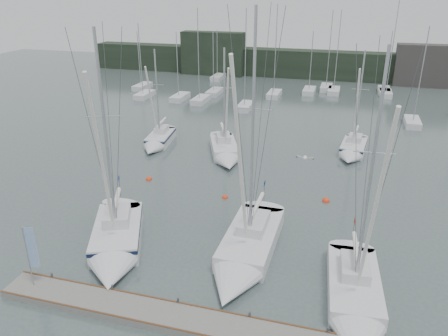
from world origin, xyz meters
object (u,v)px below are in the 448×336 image
object	(u,v)px
sailboat_near_center	(243,258)
dock_banner	(30,251)
sailboat_mid_d	(352,151)
buoy_b	(326,201)
sailboat_mid_a	(158,142)
sailboat_near_left	(115,247)
sailboat_mid_b	(225,153)
buoy_a	(225,198)
sailboat_near_right	(356,308)
buoy_c	(149,180)

from	to	relation	value
sailboat_near_center	dock_banner	size ratio (longest dim) A/B	4.27
sailboat_mid_d	buoy_b	size ratio (longest dim) A/B	17.97
sailboat_near_center	sailboat_mid_d	distance (m)	22.54
sailboat_mid_a	buoy_b	distance (m)	20.37
sailboat_near_center	dock_banner	xyz separation A→B (m)	(-10.89, -5.59, 2.13)
buoy_b	sailboat_near_left	bearing A→B (deg)	-137.58
sailboat_mid_b	buoy_a	bearing A→B (deg)	-96.13
sailboat_mid_b	sailboat_mid_d	distance (m)	13.09
sailboat_near_center	buoy_a	bearing A→B (deg)	113.38
sailboat_near_left	buoy_b	bearing A→B (deg)	19.16
sailboat_near_right	sailboat_mid_a	bearing A→B (deg)	130.22
buoy_b	dock_banner	bearing A→B (deg)	-133.64
buoy_a	sailboat_near_left	bearing A→B (deg)	-114.83
sailboat_near_left	sailboat_near_center	distance (m)	8.38
buoy_c	sailboat_near_left	bearing A→B (deg)	-75.29
sailboat_near_right	sailboat_mid_d	world-z (taller)	sailboat_near_right
sailboat_mid_b	sailboat_mid_d	xyz separation A→B (m)	(12.35, 4.34, -0.02)
sailboat_near_left	sailboat_near_right	bearing A→B (deg)	-29.28
sailboat_near_left	sailboat_mid_a	size ratio (longest dim) A/B	1.39
sailboat_near_right	dock_banner	size ratio (longest dim) A/B	3.86
sailboat_near_left	sailboat_mid_a	world-z (taller)	sailboat_near_left
buoy_c	sailboat_near_center	bearing A→B (deg)	-42.56
sailboat_near_right	buoy_c	xyz separation A→B (m)	(-18.19, 13.16, -0.54)
sailboat_near_left	dock_banner	world-z (taller)	sailboat_near_left
sailboat_near_right	buoy_b	world-z (taller)	sailboat_near_right
sailboat_mid_b	buoy_c	distance (m)	8.70
buoy_c	sailboat_mid_a	bearing A→B (deg)	108.79
sailboat_mid_b	sailboat_mid_d	world-z (taller)	sailboat_mid_b
buoy_a	buoy_b	size ratio (longest dim) A/B	0.80
sailboat_mid_d	buoy_a	distance (m)	16.27
sailboat_near_right	dock_banner	xyz separation A→B (m)	(-17.75, -2.84, 2.15)
sailboat_mid_a	buoy_b	world-z (taller)	sailboat_mid_a
sailboat_mid_d	buoy_c	distance (m)	20.91
sailboat_mid_d	dock_banner	bearing A→B (deg)	-115.89
sailboat_near_center	sailboat_near_right	distance (m)	7.40
sailboat_near_right	buoy_a	xyz separation A→B (m)	(-10.55, 11.57, -0.54)
sailboat_near_left	sailboat_near_right	distance (m)	15.24
sailboat_near_center	dock_banner	bearing A→B (deg)	-152.13
sailboat_near_right	sailboat_mid_a	xyz separation A→B (m)	(-21.03, 21.50, 0.00)
sailboat_near_right	sailboat_mid_a	size ratio (longest dim) A/B	1.36
sailboat_near_right	buoy_c	world-z (taller)	sailboat_near_right
sailboat_near_right	sailboat_mid_b	xyz separation A→B (m)	(-12.91, 20.06, 0.02)
sailboat_mid_d	buoy_b	world-z (taller)	sailboat_mid_d
dock_banner	buoy_b	bearing A→B (deg)	22.82
sailboat_mid_b	dock_banner	xyz separation A→B (m)	(-4.84, -22.89, 2.13)
sailboat_mid_d	sailboat_near_left	bearing A→B (deg)	-116.26
sailboat_near_center	buoy_b	distance (m)	11.40
buoy_c	buoy_b	bearing A→B (deg)	0.29
sailboat_mid_d	buoy_c	size ratio (longest dim) A/B	19.56
dock_banner	sailboat_mid_b	bearing A→B (deg)	54.53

